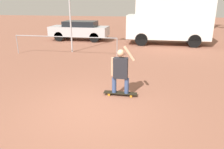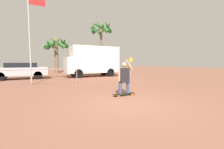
{
  "view_description": "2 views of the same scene",
  "coord_description": "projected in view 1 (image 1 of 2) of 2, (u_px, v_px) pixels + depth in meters",
  "views": [
    {
      "loc": [
        1.47,
        -5.26,
        2.88
      ],
      "look_at": [
        0.2,
        1.86,
        0.46
      ],
      "focal_mm": 35.0,
      "sensor_mm": 36.0,
      "label": 1
    },
    {
      "loc": [
        -3.0,
        -4.5,
        1.5
      ],
      "look_at": [
        0.42,
        1.99,
        0.91
      ],
      "focal_mm": 24.0,
      "sensor_mm": 36.0,
      "label": 2
    }
  ],
  "objects": [
    {
      "name": "plaza_railing_segment",
      "position": [
        65.0,
        39.0,
        11.97
      ],
      "size": [
        5.87,
        0.05,
        1.08
      ],
      "color": "#99999E",
      "rests_on": "ground_plane"
    },
    {
      "name": "parked_car_silver",
      "position": [
        80.0,
        30.0,
        16.87
      ],
      "size": [
        4.46,
        1.74,
        1.47
      ],
      "color": "black",
      "rests_on": "ground_plane"
    },
    {
      "name": "ground_plane",
      "position": [
        93.0,
        111.0,
        6.07
      ],
      "size": [
        80.0,
        80.0,
        0.0
      ],
      "primitive_type": "plane",
      "color": "#935B47"
    },
    {
      "name": "skateboard",
      "position": [
        120.0,
        93.0,
        7.03
      ],
      "size": [
        1.07,
        0.24,
        0.1
      ],
      "color": "black",
      "rests_on": "ground_plane"
    },
    {
      "name": "person_skateboarder",
      "position": [
        121.0,
        69.0,
        6.77
      ],
      "size": [
        0.73,
        0.22,
        1.54
      ],
      "color": "#384C7A",
      "rests_on": "skateboard"
    },
    {
      "name": "camper_van",
      "position": [
        170.0,
        19.0,
        14.94
      ],
      "size": [
        5.56,
        2.0,
        3.17
      ],
      "color": "black",
      "rests_on": "ground_plane"
    }
  ]
}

